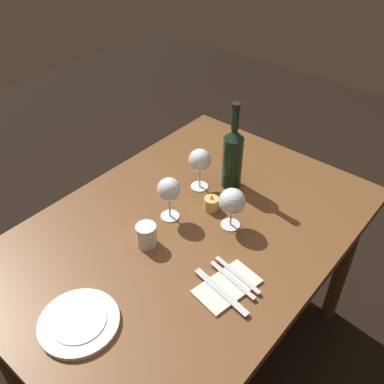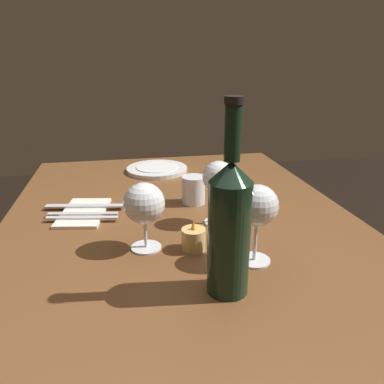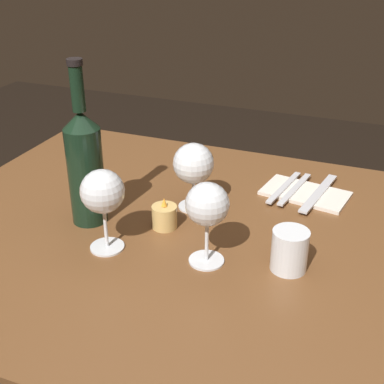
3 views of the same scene
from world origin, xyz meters
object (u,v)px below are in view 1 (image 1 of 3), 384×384
at_px(wine_glass_right, 169,190).
at_px(folded_napkin, 227,286).
at_px(dinner_plate, 79,322).
at_px(fork_outer, 237,275).
at_px(wine_bottle, 233,156).
at_px(votive_candle, 211,204).
at_px(fork_inner, 232,280).
at_px(wine_glass_centre, 200,161).
at_px(table_knife, 221,291).
at_px(wine_glass_left, 232,202).
at_px(water_tumbler, 147,236).

height_order(wine_glass_right, folded_napkin, wine_glass_right).
relative_size(dinner_plate, fork_outer, 1.21).
distance_m(wine_glass_right, wine_bottle, 0.29).
relative_size(wine_glass_right, votive_candle, 2.39).
xyz_separation_m(votive_candle, dinner_plate, (0.60, 0.02, -0.02)).
distance_m(votive_candle, fork_inner, 0.33).
height_order(wine_glass_centre, table_knife, wine_glass_centre).
bearing_deg(dinner_plate, wine_glass_left, 171.96).
bearing_deg(fork_outer, fork_inner, 0.00).
height_order(wine_glass_centre, fork_outer, wine_glass_centre).
bearing_deg(wine_glass_left, wine_glass_centre, -114.16).
xyz_separation_m(wine_bottle, fork_outer, (0.35, 0.28, -0.12)).
height_order(wine_glass_left, fork_inner, wine_glass_left).
bearing_deg(table_knife, wine_glass_right, -114.30).
relative_size(folded_napkin, fork_outer, 1.14).
relative_size(votive_candle, folded_napkin, 0.33).
relative_size(fork_outer, table_knife, 0.85).
relative_size(votive_candle, table_knife, 0.32).
xyz_separation_m(water_tumbler, table_knife, (0.01, 0.30, -0.02)).
xyz_separation_m(wine_glass_centre, dinner_plate, (0.67, 0.13, -0.11)).
xyz_separation_m(wine_glass_centre, votive_candle, (0.07, 0.11, -0.10)).
distance_m(wine_glass_left, table_knife, 0.30).
height_order(dinner_plate, table_knife, dinner_plate).
height_order(wine_bottle, table_knife, wine_bottle).
relative_size(wine_glass_left, wine_bottle, 0.44).
bearing_deg(wine_glass_centre, dinner_plate, 11.14).
height_order(wine_bottle, folded_napkin, wine_bottle).
bearing_deg(wine_glass_left, water_tumbler, -31.98).
distance_m(wine_bottle, table_knife, 0.53).
height_order(dinner_plate, folded_napkin, dinner_plate).
xyz_separation_m(folded_napkin, fork_outer, (-0.05, 0.00, 0.01)).
distance_m(fork_outer, table_knife, 0.08).
relative_size(wine_glass_centre, wine_bottle, 0.48).
bearing_deg(fork_inner, dinner_plate, -31.20).
distance_m(water_tumbler, table_knife, 0.30).
relative_size(wine_bottle, table_knife, 1.61).
relative_size(wine_bottle, folded_napkin, 1.65).
distance_m(fork_inner, table_knife, 0.05).
bearing_deg(wine_bottle, wine_glass_centre, -43.23).
height_order(wine_glass_left, fork_outer, wine_glass_left).
distance_m(votive_candle, table_knife, 0.37).
relative_size(wine_glass_right, fork_outer, 0.89).
bearing_deg(folded_napkin, dinner_plate, -32.96).
bearing_deg(folded_napkin, water_tumbler, -85.35).
relative_size(votive_candle, fork_inner, 0.37).
bearing_deg(fork_inner, fork_outer, 180.00).
distance_m(wine_bottle, water_tumbler, 0.44).
height_order(wine_glass_right, table_knife, wine_glass_right).
bearing_deg(fork_inner, wine_bottle, -143.39).
relative_size(fork_inner, fork_outer, 1.00).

